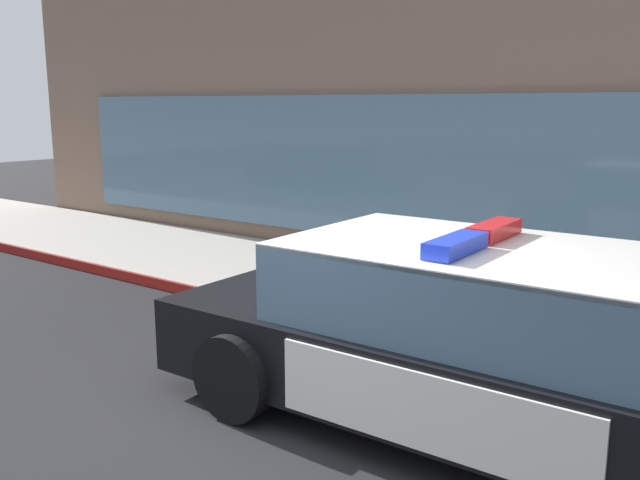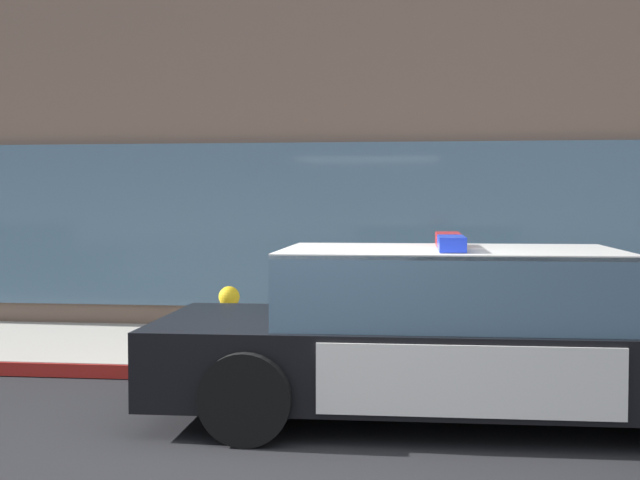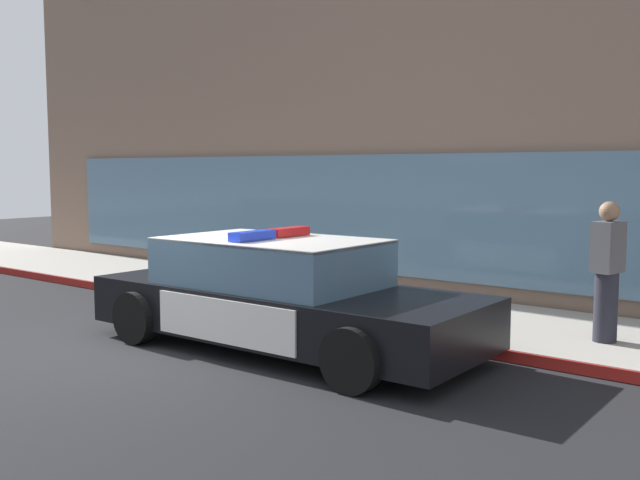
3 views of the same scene
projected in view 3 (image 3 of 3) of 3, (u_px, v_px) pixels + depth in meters
name	position (u px, v px, depth m)	size (l,w,h in m)	color
ground	(151.00, 345.00, 9.16)	(48.00, 48.00, 0.00)	black
sidewalk	(318.00, 301.00, 11.86)	(48.00, 2.76, 0.15)	#A39E93
curb_red_paint	(261.00, 314.00, 10.77)	(28.80, 0.04, 0.14)	maroon
storefront_building	(548.00, 55.00, 16.32)	(22.62, 11.48, 9.66)	#7A6051
police_cruiser	(280.00, 295.00, 8.96)	(5.17, 2.19, 1.49)	black
fire_hydrant	(243.00, 275.00, 11.80)	(0.34, 0.39, 0.73)	gold
pedestrian_on_sidewalk	(607.00, 271.00, 8.67)	(0.33, 0.44, 1.71)	#23232D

